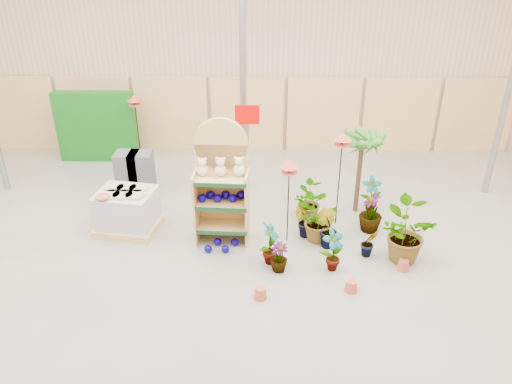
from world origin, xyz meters
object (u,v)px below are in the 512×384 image
pallet_stack (127,211)px  bird_table_front (289,167)px  display_shelf (222,186)px  potted_plant_2 (316,220)px

pallet_stack → bird_table_front: bearing=2.8°
display_shelf → potted_plant_2: 1.89m
bird_table_front → pallet_stack: bearing=173.0°
potted_plant_2 → bird_table_front: bearing=-174.6°
bird_table_front → potted_plant_2: (0.54, 0.05, -1.14)m
bird_table_front → display_shelf: bearing=171.7°
pallet_stack → potted_plant_2: 3.69m
display_shelf → pallet_stack: (-1.90, 0.21, -0.67)m
display_shelf → potted_plant_2: bearing=-1.1°
display_shelf → potted_plant_2: display_shelf is taller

